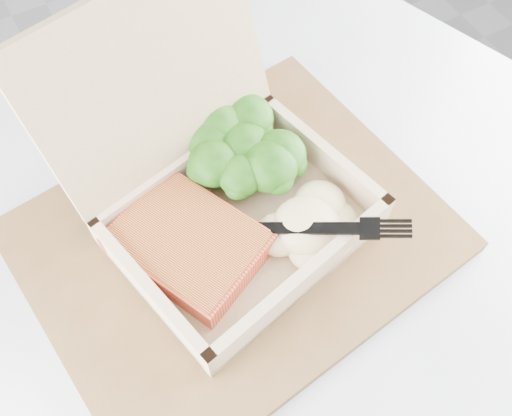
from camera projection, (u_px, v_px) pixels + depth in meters
cafe_table at (273, 344)px, 0.69m from camera, size 1.02×1.02×0.73m
serving_tray at (234, 238)px, 0.55m from camera, size 0.41×0.35×0.02m
takeout_container at (214, 180)px, 0.51m from camera, size 0.26×0.27×0.20m
salmon_fillet at (189, 243)px, 0.51m from camera, size 0.14×0.15×0.03m
broccoli_pile at (244, 152)px, 0.55m from camera, size 0.12×0.12×0.04m
mashed_potatoes at (306, 225)px, 0.51m from camera, size 0.10×0.09×0.03m
plastic_fork at (276, 226)px, 0.50m from camera, size 0.13×0.10×0.02m
receipt at (121, 117)px, 0.63m from camera, size 0.07×0.12×0.00m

